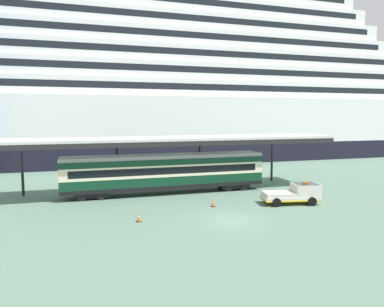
{
  "coord_description": "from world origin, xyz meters",
  "views": [
    {
      "loc": [
        -10.78,
        -25.02,
        8.15
      ],
      "look_at": [
        -0.81,
        7.8,
        4.5
      ],
      "focal_mm": 33.31,
      "sensor_mm": 36.0,
      "label": 1
    }
  ],
  "objects_px": {
    "train_carriage": "(166,172)",
    "traffic_cone_mid": "(139,217)",
    "cruise_ship": "(95,85)",
    "service_truck": "(296,193)",
    "traffic_cone_near": "(213,203)"
  },
  "relations": [
    {
      "from": "train_carriage",
      "to": "traffic_cone_near",
      "type": "distance_m",
      "value": 7.55
    },
    {
      "from": "service_truck",
      "to": "traffic_cone_mid",
      "type": "distance_m",
      "value": 14.92
    },
    {
      "from": "cruise_ship",
      "to": "train_carriage",
      "type": "height_order",
      "value": "cruise_ship"
    },
    {
      "from": "train_carriage",
      "to": "service_truck",
      "type": "xyz_separation_m",
      "value": [
        10.59,
        -7.88,
        -1.31
      ]
    },
    {
      "from": "cruise_ship",
      "to": "service_truck",
      "type": "xyz_separation_m",
      "value": [
        16.47,
        -40.18,
        -12.76
      ]
    },
    {
      "from": "cruise_ship",
      "to": "train_carriage",
      "type": "distance_m",
      "value": 34.77
    },
    {
      "from": "train_carriage",
      "to": "service_truck",
      "type": "distance_m",
      "value": 13.27
    },
    {
      "from": "train_carriage",
      "to": "traffic_cone_mid",
      "type": "xyz_separation_m",
      "value": [
        -4.23,
        -9.37,
        -1.95
      ]
    },
    {
      "from": "service_truck",
      "to": "traffic_cone_near",
      "type": "distance_m",
      "value": 7.84
    },
    {
      "from": "train_carriage",
      "to": "traffic_cone_near",
      "type": "relative_size",
      "value": 31.02
    },
    {
      "from": "service_truck",
      "to": "cruise_ship",
      "type": "bearing_deg",
      "value": 112.29
    },
    {
      "from": "cruise_ship",
      "to": "traffic_cone_mid",
      "type": "distance_m",
      "value": 43.8
    },
    {
      "from": "traffic_cone_near",
      "to": "traffic_cone_mid",
      "type": "height_order",
      "value": "traffic_cone_mid"
    },
    {
      "from": "cruise_ship",
      "to": "traffic_cone_near",
      "type": "height_order",
      "value": "cruise_ship"
    },
    {
      "from": "service_truck",
      "to": "traffic_cone_near",
      "type": "bearing_deg",
      "value": 171.31
    }
  ]
}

